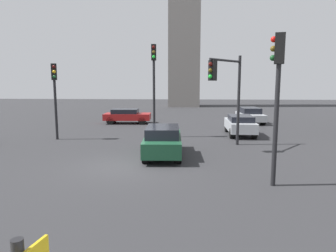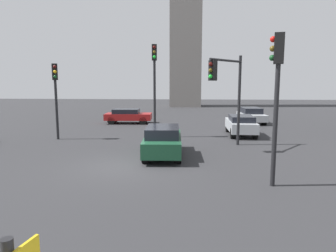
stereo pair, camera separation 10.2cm
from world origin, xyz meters
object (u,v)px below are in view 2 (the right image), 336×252
at_px(car_3, 163,141).
at_px(traffic_light_1, 154,74).
at_px(traffic_light_2, 277,81).
at_px(car_0, 251,115).
at_px(car_4, 241,124).
at_px(car_2, 128,116).
at_px(traffic_light_3, 227,83).
at_px(traffic_light_0, 55,87).

bearing_deg(car_3, traffic_light_1, 8.15).
distance_m(traffic_light_2, car_3, 6.49).
height_order(car_0, car_4, car_4).
bearing_deg(traffic_light_1, car_3, 4.56).
height_order(traffic_light_2, car_2, traffic_light_2).
height_order(traffic_light_3, car_4, traffic_light_3).
distance_m(traffic_light_0, car_0, 16.58).
bearing_deg(car_3, traffic_light_3, -61.68).
distance_m(traffic_light_1, traffic_light_3, 5.33).
distance_m(traffic_light_2, car_0, 17.29).
xyz_separation_m(traffic_light_0, traffic_light_2, (11.17, -8.06, 0.30)).
bearing_deg(traffic_light_3, traffic_light_2, 47.94).
relative_size(traffic_light_2, car_2, 1.28).
distance_m(traffic_light_0, car_3, 8.45).
height_order(traffic_light_1, car_2, traffic_light_1).
xyz_separation_m(traffic_light_2, traffic_light_3, (-0.91, 6.01, -0.09)).
relative_size(traffic_light_2, car_3, 1.22).
distance_m(car_2, car_3, 12.42).
xyz_separation_m(car_3, car_4, (4.82, 6.23, -0.02)).
height_order(traffic_light_1, traffic_light_3, traffic_light_1).
distance_m(traffic_light_1, car_4, 6.77).
height_order(traffic_light_2, car_3, traffic_light_2).
distance_m(traffic_light_3, car_0, 11.74).
height_order(traffic_light_3, car_0, traffic_light_3).
xyz_separation_m(traffic_light_3, car_3, (-3.25, -1.93, -2.76)).
bearing_deg(car_4, car_0, -16.42).
bearing_deg(car_0, car_3, -31.64).
relative_size(traffic_light_1, car_3, 1.40).
relative_size(traffic_light_1, car_2, 1.47).
bearing_deg(car_0, traffic_light_0, -61.09).
bearing_deg(car_2, car_4, -33.83).
distance_m(traffic_light_2, traffic_light_3, 6.08).
xyz_separation_m(traffic_light_1, traffic_light_3, (4.21, -3.23, -0.58)).
bearing_deg(traffic_light_1, traffic_light_2, 23.05).
height_order(traffic_light_2, car_0, traffic_light_2).
bearing_deg(traffic_light_3, car_3, -20.01).
relative_size(traffic_light_0, car_3, 1.11).
bearing_deg(traffic_light_2, car_3, -30.04).
xyz_separation_m(traffic_light_0, car_2, (2.96, 7.76, -2.62)).
relative_size(traffic_light_0, car_2, 1.16).
bearing_deg(traffic_light_2, car_4, -79.23).
bearing_deg(traffic_light_0, car_4, 72.47).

